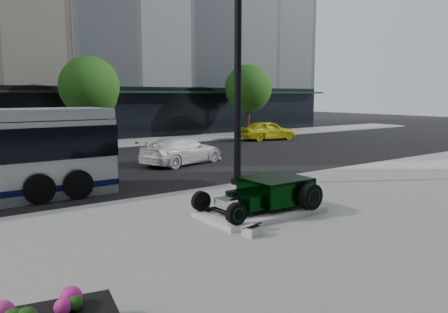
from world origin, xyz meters
TOP-DOWN VIEW (x-y plane):
  - ground at (0.00, 0.00)m, footprint 120.00×120.00m
  - sidewalk_near at (0.00, -10.50)m, footprint 70.00×17.00m
  - sidewalk_far at (0.00, 14.00)m, footprint 70.00×4.00m
  - street_trees at (1.15, 13.07)m, footprint 29.80×3.80m
  - display_plinth at (-0.87, -5.85)m, footprint 3.40×1.80m
  - hot_rod at (-0.54, -5.85)m, footprint 3.22×2.00m
  - info_plaque at (-2.26, -7.14)m, footprint 0.45×0.38m
  - lamppost at (1.14, -2.20)m, footprint 0.47×0.47m
  - white_sedan at (2.27, 3.70)m, footprint 4.92×3.00m
  - yellow_taxi at (13.47, 9.94)m, footprint 4.52×2.57m

SIDE VIEW (x-z plane):
  - ground at x=0.00m, z-range 0.00..0.00m
  - sidewalk_near at x=0.00m, z-range 0.00..0.12m
  - sidewalk_far at x=0.00m, z-range 0.00..0.12m
  - display_plinth at x=-0.87m, z-range 0.12..0.27m
  - info_plaque at x=-2.26m, z-range 0.09..0.40m
  - white_sedan at x=2.27m, z-range 0.00..1.33m
  - hot_rod at x=-0.54m, z-range 0.29..1.10m
  - yellow_taxi at x=13.47m, z-range 0.00..1.45m
  - street_trees at x=1.15m, z-range 0.92..6.62m
  - lamppost at x=1.14m, z-range -0.20..8.33m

